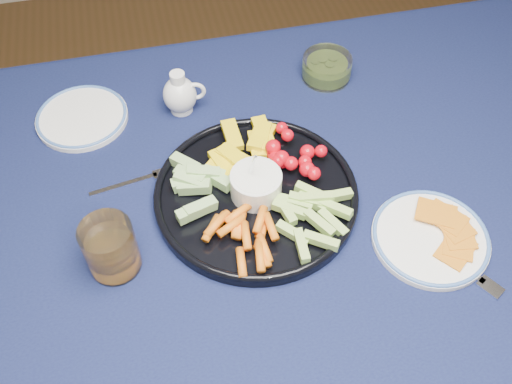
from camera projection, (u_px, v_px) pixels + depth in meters
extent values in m
plane|color=#52351C|center=(294.00, 375.00, 1.57)|extent=(4.00, 4.00, 0.00)
cylinder|color=#4F2B1A|center=(502.00, 136.00, 1.65)|extent=(0.07, 0.07, 0.70)
cube|color=#4F2B1A|center=(316.00, 227.00, 1.00)|extent=(1.60, 1.00, 0.04)
cube|color=#0D1237|center=(317.00, 220.00, 0.98)|extent=(1.66, 1.06, 0.01)
cube|color=#0D1237|center=(251.00, 84.00, 1.42)|extent=(1.66, 0.01, 0.30)
cylinder|color=black|center=(256.00, 196.00, 1.00)|extent=(0.36, 0.36, 0.02)
torus|color=black|center=(256.00, 192.00, 0.99)|extent=(0.36, 0.36, 0.01)
cylinder|color=white|center=(256.00, 185.00, 0.98)|extent=(0.09, 0.09, 0.05)
cylinder|color=white|center=(256.00, 177.00, 0.96)|extent=(0.08, 0.08, 0.01)
cylinder|color=white|center=(182.00, 108.00, 1.14)|extent=(0.05, 0.05, 0.01)
ellipsoid|color=white|center=(180.00, 95.00, 1.12)|extent=(0.07, 0.07, 0.08)
cylinder|color=white|center=(178.00, 80.00, 1.09)|extent=(0.03, 0.03, 0.03)
torus|color=white|center=(195.00, 91.00, 1.11)|extent=(0.04, 0.01, 0.04)
torus|color=#416BB6|center=(178.00, 85.00, 1.10)|extent=(0.03, 0.03, 0.00)
cylinder|color=white|center=(327.00, 68.00, 1.19)|extent=(0.10, 0.10, 0.05)
cylinder|color=#50681D|center=(326.00, 71.00, 1.20)|extent=(0.09, 0.09, 0.03)
cylinder|color=white|center=(430.00, 238.00, 0.95)|extent=(0.20, 0.20, 0.01)
torus|color=#416BB6|center=(431.00, 236.00, 0.95)|extent=(0.19, 0.19, 0.01)
cylinder|color=white|center=(111.00, 248.00, 0.89)|extent=(0.08, 0.08, 0.10)
cylinder|color=orange|center=(113.00, 255.00, 0.90)|extent=(0.07, 0.07, 0.05)
cube|color=silver|center=(124.00, 185.00, 1.03)|extent=(0.12, 0.03, 0.00)
cube|color=silver|center=(162.00, 173.00, 1.04)|extent=(0.03, 0.02, 0.00)
cube|color=silver|center=(443.00, 253.00, 0.94)|extent=(0.09, 0.14, 0.00)
cube|color=silver|center=(490.00, 287.00, 0.90)|extent=(0.04, 0.05, 0.00)
cylinder|color=white|center=(82.00, 118.00, 1.12)|extent=(0.18, 0.18, 0.01)
torus|color=#416BB6|center=(81.00, 116.00, 1.12)|extent=(0.18, 0.18, 0.01)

